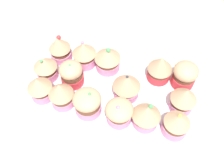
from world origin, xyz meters
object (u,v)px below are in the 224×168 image
object	(u,v)px
cupcake_5	(177,123)
cupcake_2	(87,103)
cupcake_13	(160,68)
napkin	(9,45)
cupcake_12	(108,58)
cupcake_14	(185,75)
cupcake_3	(119,112)
cupcake_7	(72,72)
cupcake_4	(146,115)
cupcake_11	(84,54)
cupcake_6	(45,69)
cupcake_0	(40,88)
cupcake_1	(61,94)
cupcake_9	(183,99)
baking_tray	(112,92)
cupcake_10	(60,48)
cupcake_8	(127,85)

from	to	relation	value
cupcake_5	cupcake_2	bearing A→B (deg)	-179.09
cupcake_13	napkin	world-z (taller)	cupcake_13
cupcake_12	cupcake_14	distance (cm)	19.33
cupcake_3	cupcake_7	xyz separation A→B (cm)	(-13.85, 7.37, 0.31)
cupcake_4	napkin	size ratio (longest dim) A/B	0.47
cupcake_11	cupcake_6	bearing A→B (deg)	-138.57
cupcake_7	cupcake_12	world-z (taller)	cupcake_12
cupcake_6	cupcake_13	bearing A→B (deg)	15.69
cupcake_6	napkin	distance (cm)	18.32
cupcake_0	cupcake_3	xyz separation A→B (cm)	(19.43, -1.01, -0.51)
cupcake_2	cupcake_7	distance (cm)	9.50
cupcake_1	cupcake_13	bearing A→B (deg)	33.47
cupcake_4	cupcake_9	distance (cm)	9.53
cupcake_1	cupcake_6	xyz separation A→B (cm)	(-6.79, 5.86, -0.30)
napkin	baking_tray	bearing A→B (deg)	-13.23
cupcake_0	cupcake_2	xyz separation A→B (cm)	(11.94, -0.70, -0.29)
cupcake_1	cupcake_6	distance (cm)	8.98
baking_tray	cupcake_0	size ratio (longest dim) A/B	6.26
cupcake_6	cupcake_14	world-z (taller)	cupcake_6
cupcake_10	cupcake_12	bearing A→B (deg)	0.35
cupcake_2	cupcake_14	bearing A→B (deg)	34.08
cupcake_8	baking_tray	bearing A→B (deg)	179.84
cupcake_10	cupcake_0	bearing A→B (deg)	-89.32
cupcake_4	cupcake_9	xyz separation A→B (cm)	(7.26, 6.18, -0.00)
cupcake_7	cupcake_8	bearing A→B (deg)	-1.76
cupcake_10	cupcake_8	bearing A→B (deg)	-18.82
cupcake_2	cupcake_5	world-z (taller)	cupcake_5
cupcake_1	napkin	size ratio (longest dim) A/B	0.48
cupcake_4	cupcake_10	world-z (taller)	cupcake_10
cupcake_1	cupcake_12	world-z (taller)	same
cupcake_13	cupcake_9	bearing A→B (deg)	-47.65
cupcake_3	cupcake_13	xyz separation A→B (cm)	(6.56, 14.11, 0.78)
cupcake_4	cupcake_11	distance (cm)	22.64
cupcake_11	cupcake_12	bearing A→B (deg)	2.47
baking_tray	cupcake_7	bearing A→B (deg)	177.68
cupcake_5	cupcake_12	distance (cm)	23.19
cupcake_14	cupcake_12	bearing A→B (deg)	-179.15
cupcake_14	cupcake_11	bearing A→B (deg)	-178.76
baking_tray	cupcake_5	world-z (taller)	cupcake_5
cupcake_11	cupcake_14	xyz separation A→B (cm)	(25.47, 0.55, -0.36)
cupcake_5	cupcake_13	size ratio (longest dim) A/B	0.93
cupcake_13	napkin	xyz separation A→B (cm)	(-42.98, 0.56, -4.79)
cupcake_10	napkin	distance (cm)	17.50
cupcake_1	cupcake_14	world-z (taller)	cupcake_1
cupcake_3	cupcake_12	bearing A→B (deg)	115.94
cupcake_8	cupcake_6	bearing A→B (deg)	-178.66
cupcake_12	cupcake_13	world-z (taller)	same
cupcake_7	cupcake_9	xyz separation A→B (cm)	(27.03, -0.53, 0.30)
cupcake_11	napkin	size ratio (longest dim) A/B	0.49
cupcake_9	baking_tray	bearing A→B (deg)	179.62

